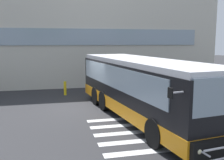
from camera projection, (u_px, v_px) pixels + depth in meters
ground_plane at (85, 108)px, 13.83m from camera, size 80.00×90.00×0.02m
bay_paint_stripes at (149, 131)px, 10.24m from camera, size 4.40×3.96×0.01m
terminal_building at (60, 37)px, 24.32m from camera, size 25.36×13.80×7.76m
bus_main_foreground at (142, 89)px, 11.82m from camera, size 3.92×10.81×2.70m
safety_bollard_yellow at (65, 88)px, 17.05m from camera, size 0.18×0.18×0.90m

